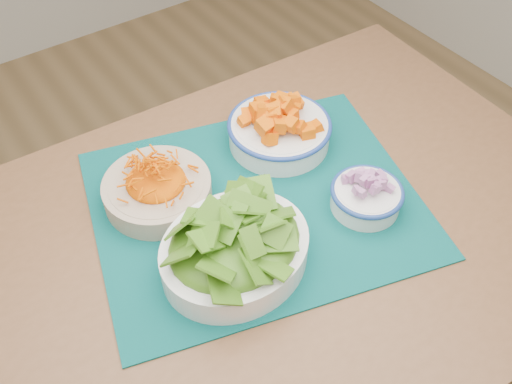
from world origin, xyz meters
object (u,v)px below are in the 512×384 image
(placemat, at_px, (256,203))
(onion_bowl, at_px, (367,194))
(lettuce_bowl, at_px, (235,244))
(squash_bowl, at_px, (279,125))
(table, at_px, (259,263))
(carrot_bowl, at_px, (157,187))

(placemat, bearing_deg, onion_bowl, -21.98)
(lettuce_bowl, bearing_deg, placemat, 35.05)
(squash_bowl, bearing_deg, onion_bowl, -83.60)
(table, xyz_separation_m, carrot_bowl, (-0.11, 0.18, 0.13))
(table, relative_size, squash_bowl, 5.18)
(table, relative_size, onion_bowl, 8.36)
(placemat, distance_m, carrot_bowl, 0.19)
(carrot_bowl, xyz_separation_m, onion_bowl, (0.31, -0.24, 0.00))
(table, relative_size, lettuce_bowl, 4.66)
(carrot_bowl, xyz_separation_m, lettuce_bowl, (0.04, -0.21, 0.02))
(carrot_bowl, relative_size, onion_bowl, 1.50)
(placemat, height_order, squash_bowl, squash_bowl)
(lettuce_bowl, xyz_separation_m, onion_bowl, (0.28, -0.03, -0.02))
(squash_bowl, bearing_deg, lettuce_bowl, -140.08)
(table, bearing_deg, placemat, 62.30)
(onion_bowl, bearing_deg, squash_bowl, 96.40)
(placemat, relative_size, squash_bowl, 2.33)
(placemat, height_order, lettuce_bowl, lettuce_bowl)
(table, bearing_deg, lettuce_bowl, -155.20)
(squash_bowl, height_order, onion_bowl, squash_bowl)
(onion_bowl, bearing_deg, carrot_bowl, 142.48)
(squash_bowl, xyz_separation_m, onion_bowl, (0.03, -0.24, -0.01))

